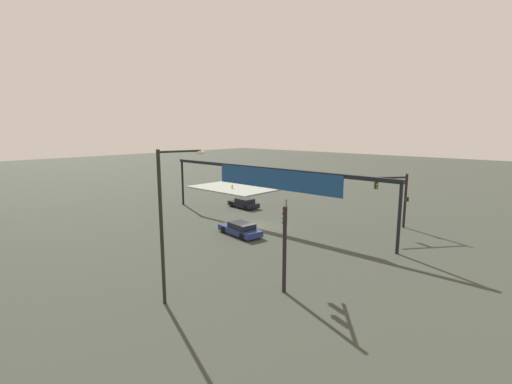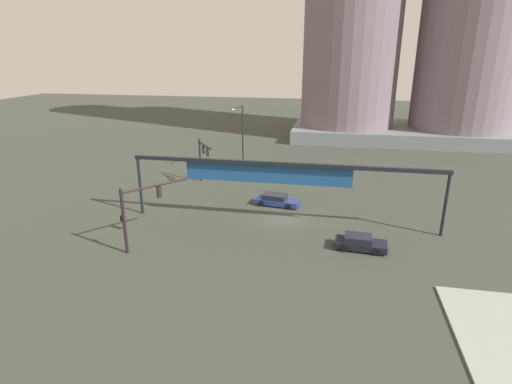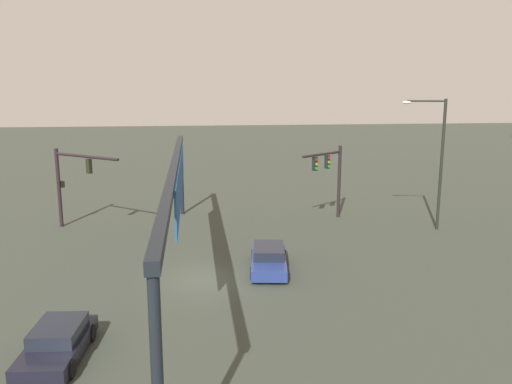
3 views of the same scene
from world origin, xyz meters
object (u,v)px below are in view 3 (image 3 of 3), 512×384
at_px(traffic_signal_near_corner, 331,171).
at_px(streetlamp_curved_arm, 437,155).
at_px(traffic_signal_opposite_side, 71,176).
at_px(sedan_car_approaching, 58,343).
at_px(sedan_car_waiting_far, 269,259).

relative_size(traffic_signal_near_corner, streetlamp_curved_arm, 0.61).
relative_size(traffic_signal_opposite_side, sedan_car_approaching, 1.27).
relative_size(sedan_car_approaching, sedan_car_waiting_far, 0.88).
bearing_deg(traffic_signal_near_corner, sedan_car_waiting_far, 21.53).
relative_size(streetlamp_curved_arm, sedan_car_approaching, 2.04).
height_order(traffic_signal_near_corner, sedan_car_waiting_far, traffic_signal_near_corner).
relative_size(traffic_signal_near_corner, sedan_car_approaching, 1.24).
relative_size(traffic_signal_near_corner, sedan_car_waiting_far, 1.09).
xyz_separation_m(traffic_signal_near_corner, sedan_car_approaching, (18.26, -14.91, -3.07)).
distance_m(traffic_signal_near_corner, traffic_signal_opposite_side, 18.15).
bearing_deg(sedan_car_waiting_far, traffic_signal_opposite_side, -120.20).
bearing_deg(traffic_signal_opposite_side, sedan_car_approaching, -40.91).
xyz_separation_m(traffic_signal_opposite_side, sedan_car_waiting_far, (9.54, 12.13, -3.16)).
xyz_separation_m(traffic_signal_opposite_side, sedan_car_approaching, (17.80, 3.23, -3.16)).
xyz_separation_m(traffic_signal_near_corner, streetlamp_curved_arm, (3.43, 6.36, 1.50)).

